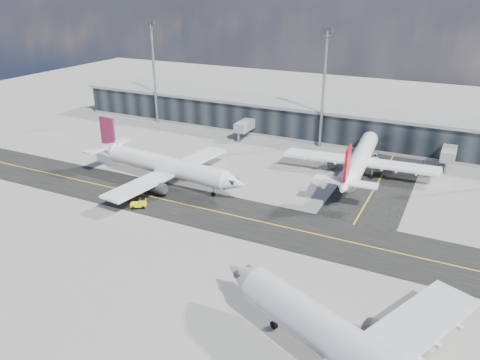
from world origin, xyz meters
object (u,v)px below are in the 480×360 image
Objects in this scene: baggage_tug at (140,204)px; service_van at (373,157)px; airliner_af at (164,165)px; airliner_redtail at (359,160)px.

service_van is at bearing 114.56° from baggage_tug.
service_van is at bearing 139.38° from airliner_af.
airliner_redtail is 46.31m from baggage_tug.
airliner_af is 7.50× the size of service_van.
airliner_redtail is 7.42× the size of service_van.
airliner_af is at bearing -152.50° from airliner_redtail.
baggage_tug is at bearing -138.00° from airliner_redtail.
airliner_redtail is at bearing 106.69° from baggage_tug.
airliner_af reaches higher than baggage_tug.
airliner_af is at bearing 163.47° from baggage_tug.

